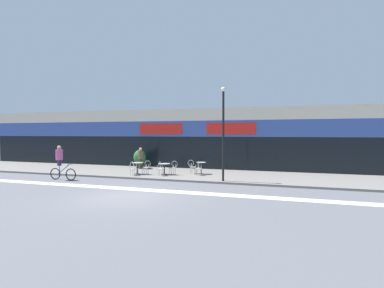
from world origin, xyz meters
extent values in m
plane|color=#5B5B60|center=(0.00, 0.00, 0.00)|extent=(120.00, 120.00, 0.00)
cube|color=slate|center=(0.00, 7.25, 0.06)|extent=(40.00, 5.50, 0.12)
cube|color=beige|center=(0.00, 12.00, 2.31)|extent=(40.00, 4.00, 4.63)
cube|color=black|center=(0.00, 10.03, 1.32)|extent=(38.80, 0.10, 2.40)
cube|color=#334C93|center=(0.00, 10.05, 3.12)|extent=(39.20, 0.14, 1.20)
cube|color=red|center=(-2.76, 9.98, 3.12)|extent=(3.58, 0.08, 0.84)
cube|color=red|center=(2.76, 9.98, 3.12)|extent=(3.58, 0.08, 0.84)
cube|color=silver|center=(0.00, 1.72, 0.00)|extent=(36.00, 0.70, 0.01)
cylinder|color=black|center=(-2.56, 5.86, 0.13)|extent=(0.40, 0.40, 0.02)
cylinder|color=black|center=(-2.56, 5.86, 0.49)|extent=(0.07, 0.07, 0.73)
cylinder|color=#ADA8A3|center=(-2.56, 5.86, 0.87)|extent=(0.73, 0.73, 0.02)
cylinder|color=black|center=(-0.86, 6.26, 0.13)|extent=(0.42, 0.42, 0.02)
cylinder|color=black|center=(-0.86, 6.26, 0.46)|extent=(0.07, 0.07, 0.68)
cylinder|color=#ADA8A3|center=(-0.86, 6.26, 0.81)|extent=(0.77, 0.77, 0.02)
cylinder|color=black|center=(1.36, 7.18, 0.13)|extent=(0.34, 0.34, 0.02)
cylinder|color=black|center=(1.36, 7.18, 0.50)|extent=(0.07, 0.07, 0.75)
cylinder|color=#ADA8A3|center=(1.36, 7.18, 0.88)|extent=(0.62, 0.62, 0.02)
cylinder|color=#B7B2AD|center=(-2.56, 5.31, 0.56)|extent=(0.41, 0.41, 0.03)
cylinder|color=#B7B2AD|center=(-2.70, 5.45, 0.33)|extent=(0.03, 0.03, 0.42)
cylinder|color=#B7B2AD|center=(-2.42, 5.44, 0.33)|extent=(0.03, 0.03, 0.42)
cylinder|color=#B7B2AD|center=(-2.70, 5.17, 0.33)|extent=(0.03, 0.03, 0.42)
cylinder|color=#B7B2AD|center=(-2.42, 5.16, 0.33)|extent=(0.03, 0.03, 0.42)
torus|color=#B7B2AD|center=(-2.56, 5.14, 0.82)|extent=(0.04, 0.41, 0.41)
cylinder|color=#B7B2AD|center=(-2.73, 5.14, 0.68)|extent=(0.03, 0.03, 0.23)
cylinder|color=#B7B2AD|center=(-2.39, 5.13, 0.68)|extent=(0.03, 0.03, 0.23)
cylinder|color=#B7B2AD|center=(-2.01, 5.86, 0.56)|extent=(0.42, 0.42, 0.03)
cylinder|color=#B7B2AD|center=(-2.14, 5.71, 0.33)|extent=(0.03, 0.03, 0.42)
cylinder|color=#B7B2AD|center=(-2.16, 5.99, 0.33)|extent=(0.03, 0.03, 0.42)
cylinder|color=#B7B2AD|center=(-1.86, 5.72, 0.33)|extent=(0.03, 0.03, 0.42)
cylinder|color=#B7B2AD|center=(-1.88, 6.00, 0.33)|extent=(0.03, 0.03, 0.42)
torus|color=#B7B2AD|center=(-1.84, 5.86, 0.82)|extent=(0.41, 0.05, 0.41)
cylinder|color=#B7B2AD|center=(-1.83, 5.69, 0.68)|extent=(0.03, 0.03, 0.23)
cylinder|color=#B7B2AD|center=(-1.85, 6.04, 0.68)|extent=(0.03, 0.03, 0.23)
cylinder|color=#B7B2AD|center=(-0.86, 5.71, 0.56)|extent=(0.44, 0.44, 0.03)
cylinder|color=#B7B2AD|center=(-1.01, 5.84, 0.33)|extent=(0.03, 0.03, 0.42)
cylinder|color=#B7B2AD|center=(-0.73, 5.87, 0.33)|extent=(0.03, 0.03, 0.42)
cylinder|color=#B7B2AD|center=(-0.98, 5.56, 0.33)|extent=(0.03, 0.03, 0.42)
cylinder|color=#B7B2AD|center=(-0.71, 5.59, 0.33)|extent=(0.03, 0.03, 0.42)
torus|color=#B7B2AD|center=(-0.84, 5.55, 0.82)|extent=(0.07, 0.41, 0.41)
cylinder|color=#B7B2AD|center=(-1.01, 5.53, 0.68)|extent=(0.03, 0.03, 0.23)
cylinder|color=#B7B2AD|center=(-0.67, 5.56, 0.68)|extent=(0.03, 0.03, 0.23)
cylinder|color=#B7B2AD|center=(-0.31, 6.26, 0.56)|extent=(0.44, 0.44, 0.03)
cylinder|color=#B7B2AD|center=(-0.46, 6.14, 0.33)|extent=(0.03, 0.03, 0.42)
cylinder|color=#B7B2AD|center=(-0.43, 6.42, 0.33)|extent=(0.03, 0.03, 0.42)
cylinder|color=#B7B2AD|center=(-0.18, 6.11, 0.33)|extent=(0.03, 0.03, 0.42)
cylinder|color=#B7B2AD|center=(-0.15, 6.39, 0.33)|extent=(0.03, 0.03, 0.42)
torus|color=#B7B2AD|center=(-0.14, 6.25, 0.82)|extent=(0.41, 0.07, 0.41)
cylinder|color=#B7B2AD|center=(-0.15, 6.08, 0.68)|extent=(0.03, 0.03, 0.23)
cylinder|color=#B7B2AD|center=(-0.12, 6.42, 0.68)|extent=(0.03, 0.03, 0.23)
cylinder|color=#B7B2AD|center=(1.36, 6.63, 0.56)|extent=(0.45, 0.45, 0.03)
cylinder|color=#B7B2AD|center=(1.20, 6.76, 0.33)|extent=(0.03, 0.03, 0.42)
cylinder|color=#B7B2AD|center=(1.48, 6.79, 0.33)|extent=(0.03, 0.03, 0.42)
cylinder|color=#B7B2AD|center=(1.24, 6.48, 0.33)|extent=(0.03, 0.03, 0.42)
cylinder|color=#B7B2AD|center=(1.52, 6.51, 0.33)|extent=(0.03, 0.03, 0.42)
torus|color=#B7B2AD|center=(1.38, 6.47, 0.82)|extent=(0.08, 0.41, 0.41)
cylinder|color=#B7B2AD|center=(1.21, 6.44, 0.68)|extent=(0.03, 0.03, 0.23)
cylinder|color=#B7B2AD|center=(1.55, 6.49, 0.68)|extent=(0.03, 0.03, 0.23)
cylinder|color=#B7B2AD|center=(0.81, 7.18, 0.56)|extent=(0.40, 0.40, 0.03)
cylinder|color=#B7B2AD|center=(0.95, 7.32, 0.33)|extent=(0.03, 0.03, 0.42)
cylinder|color=#B7B2AD|center=(0.95, 7.04, 0.33)|extent=(0.03, 0.03, 0.42)
cylinder|color=#B7B2AD|center=(0.67, 7.33, 0.33)|extent=(0.03, 0.03, 0.42)
cylinder|color=#B7B2AD|center=(0.67, 7.05, 0.33)|extent=(0.03, 0.03, 0.42)
torus|color=#B7B2AD|center=(0.64, 7.19, 0.82)|extent=(0.41, 0.03, 0.41)
cylinder|color=#B7B2AD|center=(0.64, 7.36, 0.68)|extent=(0.03, 0.03, 0.23)
cylinder|color=#B7B2AD|center=(0.64, 7.02, 0.68)|extent=(0.03, 0.03, 0.23)
cylinder|color=#4C4C51|center=(-4.06, 8.99, 0.34)|extent=(0.57, 0.57, 0.44)
ellipsoid|color=#28662D|center=(-4.06, 8.99, 0.95)|extent=(0.92, 0.92, 1.10)
cylinder|color=black|center=(3.30, 4.85, 2.62)|extent=(0.12, 0.12, 5.00)
sphere|color=beige|center=(3.30, 4.85, 5.20)|extent=(0.26, 0.26, 0.26)
torus|color=black|center=(-5.45, 3.03, 0.35)|extent=(0.71, 0.08, 0.71)
torus|color=black|center=(-6.54, 3.00, 0.35)|extent=(0.71, 0.08, 0.71)
cylinder|color=#23519E|center=(-5.94, 3.02, 0.65)|extent=(0.85, 0.07, 0.63)
cylinder|color=#23519E|center=(-6.23, 3.01, 0.60)|extent=(0.04, 0.04, 0.49)
cylinder|color=#23519E|center=(-5.50, 3.03, 0.95)|extent=(0.04, 0.48, 0.03)
cylinder|color=#382D47|center=(-6.23, 3.09, 1.02)|extent=(0.14, 0.14, 0.34)
cylinder|color=#382D47|center=(-6.23, 2.93, 1.02)|extent=(0.14, 0.14, 0.34)
cylinder|color=#A84C7F|center=(-6.23, 3.01, 1.50)|extent=(0.42, 0.42, 0.62)
sphere|color=tan|center=(-6.23, 3.01, 1.92)|extent=(0.23, 0.23, 0.23)
cylinder|color=#4C3D2D|center=(-3.79, 8.51, 0.48)|extent=(0.17, 0.17, 0.72)
cylinder|color=#4C3D2D|center=(-3.74, 8.66, 0.48)|extent=(0.17, 0.17, 0.72)
cylinder|color=brown|center=(-3.76, 8.59, 1.15)|extent=(0.50, 0.50, 0.63)
sphere|color=tan|center=(-3.76, 8.59, 1.58)|extent=(0.23, 0.23, 0.23)
camera|label=1|loc=(6.73, -11.46, 2.79)|focal=28.00mm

